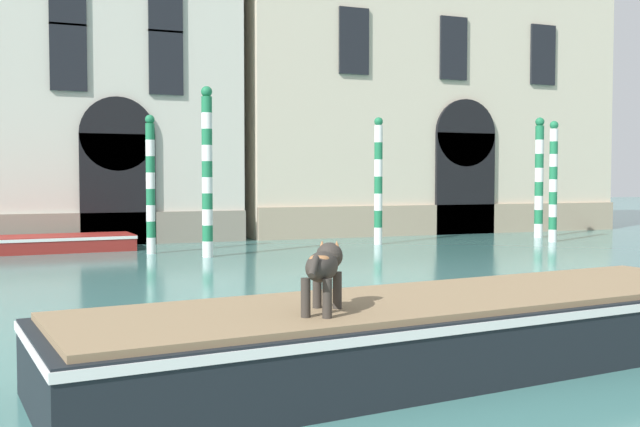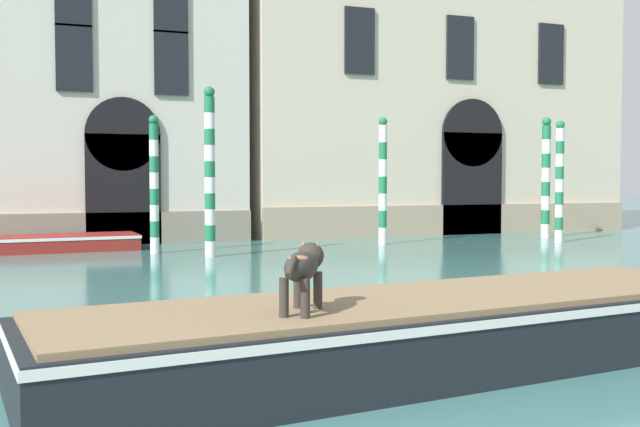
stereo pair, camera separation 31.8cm
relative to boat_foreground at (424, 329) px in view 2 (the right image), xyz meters
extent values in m
cube|color=beige|center=(-2.74, 18.64, 6.26)|extent=(10.20, 6.00, 13.30)
cube|color=gray|center=(-2.74, 15.59, 0.08)|extent=(10.20, 0.16, 0.95)
cube|color=black|center=(-1.43, 15.58, 1.21)|extent=(2.13, 0.14, 3.21)
cylinder|color=black|center=(-1.43, 15.58, 2.82)|extent=(2.13, 0.14, 2.13)
cube|color=black|center=(-2.74, 15.60, 4.93)|extent=(1.00, 0.10, 1.88)
cube|color=black|center=(-0.02, 15.60, 4.93)|extent=(1.00, 0.10, 1.88)
cube|color=black|center=(-0.02, 15.60, 6.75)|extent=(1.00, 0.10, 1.88)
cube|color=beige|center=(9.73, 18.64, 6.06)|extent=(13.93, 6.00, 12.89)
cube|color=tan|center=(9.73, 15.59, 0.12)|extent=(13.93, 0.16, 1.03)
cube|color=black|center=(10.23, 15.58, 1.36)|extent=(2.32, 0.14, 3.49)
cylinder|color=black|center=(10.23, 15.58, 3.10)|extent=(2.32, 0.14, 2.32)
cube|color=black|center=(6.02, 15.60, 5.96)|extent=(1.03, 0.10, 2.13)
cube|color=black|center=(9.73, 15.60, 5.96)|extent=(1.03, 0.10, 2.13)
cube|color=black|center=(13.44, 15.60, 5.96)|extent=(1.03, 0.10, 2.13)
cube|color=black|center=(0.00, 0.00, -0.05)|extent=(8.06, 2.90, 0.68)
cube|color=white|center=(0.00, 0.00, 0.23)|extent=(8.09, 2.94, 0.08)
cube|color=#8C7251|center=(0.00, 0.00, 0.32)|extent=(7.80, 2.72, 0.06)
cylinder|color=#332D28|center=(-1.44, -0.24, 0.52)|extent=(0.08, 0.08, 0.34)
cylinder|color=#332D28|center=(-1.28, -0.34, 0.52)|extent=(0.08, 0.08, 0.34)
cylinder|color=#332D28|center=(-1.70, -0.64, 0.52)|extent=(0.08, 0.08, 0.34)
cylinder|color=#332D28|center=(-1.54, -0.74, 0.52)|extent=(0.08, 0.08, 0.34)
ellipsoid|color=#332D28|center=(-1.49, -0.49, 0.76)|extent=(0.57, 0.68, 0.27)
ellipsoid|color=#AD7042|center=(-1.54, -0.57, 0.83)|extent=(0.31, 0.34, 0.09)
sphere|color=#332D28|center=(-1.30, -0.20, 0.82)|extent=(0.25, 0.25, 0.25)
cone|color=#AD7042|center=(-1.36, -0.16, 0.92)|extent=(0.08, 0.08, 0.10)
cone|color=#AD7042|center=(-1.24, -0.24, 0.92)|extent=(0.08, 0.08, 0.10)
cylinder|color=#332D28|center=(-1.68, -0.78, 0.80)|extent=(0.17, 0.22, 0.18)
cube|color=maroon|center=(-3.52, 14.25, -0.18)|extent=(4.66, 1.80, 0.42)
cube|color=white|center=(-3.52, 14.25, -0.03)|extent=(4.69, 1.83, 0.08)
cube|color=#8C7251|center=(-3.52, 14.25, -0.20)|extent=(2.58, 1.30, 0.38)
cylinder|color=white|center=(5.64, 13.00, -0.14)|extent=(0.24, 0.24, 0.50)
cylinder|color=#1E7247|center=(5.64, 13.00, 0.35)|extent=(0.24, 0.24, 0.50)
cylinder|color=white|center=(5.64, 13.00, 0.85)|extent=(0.24, 0.24, 0.50)
cylinder|color=#1E7247|center=(5.64, 13.00, 1.34)|extent=(0.24, 0.24, 0.50)
cylinder|color=white|center=(5.64, 13.00, 1.84)|extent=(0.24, 0.24, 0.50)
cylinder|color=#1E7247|center=(5.64, 13.00, 2.34)|extent=(0.24, 0.24, 0.50)
cylinder|color=white|center=(5.64, 13.00, 2.83)|extent=(0.24, 0.24, 0.50)
sphere|color=#1E7247|center=(5.64, 13.00, 3.19)|extent=(0.25, 0.25, 0.25)
cylinder|color=white|center=(0.21, 11.36, -0.19)|extent=(0.26, 0.26, 0.39)
cylinder|color=#1E7247|center=(0.21, 11.36, 0.20)|extent=(0.26, 0.26, 0.39)
cylinder|color=white|center=(0.21, 11.36, 0.59)|extent=(0.26, 0.26, 0.39)
cylinder|color=#1E7247|center=(0.21, 11.36, 0.98)|extent=(0.26, 0.26, 0.39)
cylinder|color=white|center=(0.21, 11.36, 1.37)|extent=(0.26, 0.26, 0.39)
cylinder|color=#1E7247|center=(0.21, 11.36, 1.76)|extent=(0.26, 0.26, 0.39)
cylinder|color=white|center=(0.21, 11.36, 2.16)|extent=(0.26, 0.26, 0.39)
cylinder|color=#1E7247|center=(0.21, 11.36, 2.55)|extent=(0.26, 0.26, 0.39)
cylinder|color=white|center=(0.21, 11.36, 2.94)|extent=(0.26, 0.26, 0.39)
cylinder|color=#1E7247|center=(0.21, 11.36, 3.33)|extent=(0.26, 0.26, 0.39)
sphere|color=#1E7247|center=(0.21, 11.36, 3.64)|extent=(0.27, 0.27, 0.27)
cylinder|color=white|center=(11.57, 13.31, -0.16)|extent=(0.27, 0.27, 0.45)
cylinder|color=#1E7247|center=(11.57, 13.31, 0.29)|extent=(0.27, 0.27, 0.45)
cylinder|color=white|center=(11.57, 13.31, 0.74)|extent=(0.27, 0.27, 0.45)
cylinder|color=#1E7247|center=(11.57, 13.31, 1.20)|extent=(0.27, 0.27, 0.45)
cylinder|color=white|center=(11.57, 13.31, 1.65)|extent=(0.27, 0.27, 0.45)
cylinder|color=#1E7247|center=(11.57, 13.31, 2.10)|extent=(0.27, 0.27, 0.45)
cylinder|color=white|center=(11.57, 13.31, 2.56)|extent=(0.27, 0.27, 0.45)
cylinder|color=#1E7247|center=(11.57, 13.31, 3.01)|extent=(0.27, 0.27, 0.45)
sphere|color=#1E7247|center=(11.57, 13.31, 3.36)|extent=(0.29, 0.29, 0.29)
cylinder|color=white|center=(-0.95, 12.71, -0.18)|extent=(0.23, 0.23, 0.42)
cylinder|color=#1E7247|center=(-0.95, 12.71, 0.23)|extent=(0.23, 0.23, 0.42)
cylinder|color=white|center=(-0.95, 12.71, 0.65)|extent=(0.23, 0.23, 0.42)
cylinder|color=#1E7247|center=(-0.95, 12.71, 1.06)|extent=(0.23, 0.23, 0.42)
cylinder|color=white|center=(-0.95, 12.71, 1.48)|extent=(0.23, 0.23, 0.42)
cylinder|color=#1E7247|center=(-0.95, 12.71, 1.90)|extent=(0.23, 0.23, 0.42)
cylinder|color=white|center=(-0.95, 12.71, 2.31)|extent=(0.23, 0.23, 0.42)
cylinder|color=#1E7247|center=(-0.95, 12.71, 2.73)|extent=(0.23, 0.23, 0.42)
sphere|color=#1E7247|center=(-0.95, 12.71, 3.04)|extent=(0.24, 0.24, 0.24)
cylinder|color=white|center=(10.92, 11.80, -0.20)|extent=(0.24, 0.24, 0.38)
cylinder|color=#1E7247|center=(10.92, 11.80, 0.18)|extent=(0.24, 0.24, 0.38)
cylinder|color=white|center=(10.92, 11.80, 0.56)|extent=(0.24, 0.24, 0.38)
cylinder|color=#1E7247|center=(10.92, 11.80, 0.94)|extent=(0.24, 0.24, 0.38)
cylinder|color=white|center=(10.92, 11.80, 1.32)|extent=(0.24, 0.24, 0.38)
cylinder|color=#1E7247|center=(10.92, 11.80, 1.70)|extent=(0.24, 0.24, 0.38)
cylinder|color=white|center=(10.92, 11.80, 2.08)|extent=(0.24, 0.24, 0.38)
cylinder|color=#1E7247|center=(10.92, 11.80, 2.46)|extent=(0.24, 0.24, 0.38)
cylinder|color=white|center=(10.92, 11.80, 2.84)|extent=(0.24, 0.24, 0.38)
sphere|color=#1E7247|center=(10.92, 11.80, 3.14)|extent=(0.25, 0.25, 0.25)
camera|label=1|loc=(-3.93, -6.62, 1.54)|focal=42.00mm
camera|label=2|loc=(-3.63, -6.74, 1.54)|focal=42.00mm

